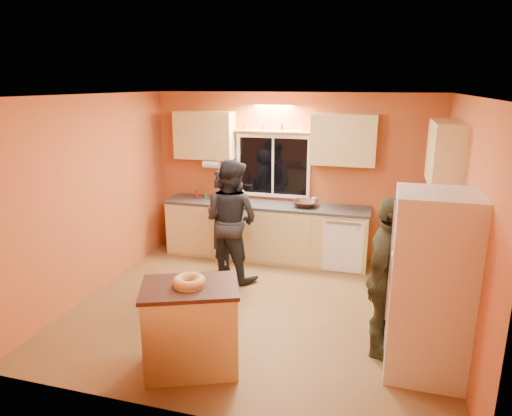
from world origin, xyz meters
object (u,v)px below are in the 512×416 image
(island, at_px, (191,327))
(person_left, at_px, (222,224))
(refrigerator, at_px, (430,286))
(person_right, at_px, (386,279))
(person_center, at_px, (231,220))

(island, distance_m, person_left, 2.31)
(refrigerator, bearing_deg, person_right, 152.85)
(person_left, bearing_deg, island, 4.61)
(refrigerator, height_order, person_left, refrigerator)
(person_center, relative_size, person_right, 1.03)
(person_left, bearing_deg, person_center, 66.11)
(island, distance_m, person_right, 1.99)
(island, xyz_separation_m, person_right, (1.80, 0.77, 0.39))
(island, relative_size, person_center, 0.62)
(refrigerator, bearing_deg, person_center, 147.19)
(island, xyz_separation_m, person_center, (-0.32, 2.19, 0.42))
(person_left, relative_size, person_center, 0.91)
(person_right, bearing_deg, island, 127.08)
(island, height_order, person_right, person_right)
(refrigerator, relative_size, person_center, 1.04)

